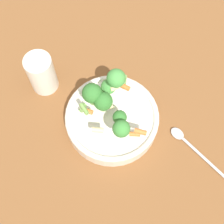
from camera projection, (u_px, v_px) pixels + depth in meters
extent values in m
plane|color=brown|center=(112.00, 122.00, 0.79)|extent=(3.00, 3.00, 0.00)
cylinder|color=silver|center=(112.00, 119.00, 0.77)|extent=(0.23, 0.23, 0.04)
torus|color=silver|center=(112.00, 116.00, 0.75)|extent=(0.23, 0.23, 0.01)
cylinder|color=#8CB766|center=(108.00, 91.00, 0.77)|extent=(0.01, 0.01, 0.01)
sphere|color=#479342|center=(108.00, 87.00, 0.75)|extent=(0.04, 0.04, 0.04)
cylinder|color=#8CB766|center=(92.00, 101.00, 0.73)|extent=(0.02, 0.02, 0.03)
sphere|color=#33722D|center=(91.00, 94.00, 0.70)|extent=(0.05, 0.05, 0.05)
cylinder|color=#8CB766|center=(116.00, 84.00, 0.73)|extent=(0.02, 0.02, 0.02)
sphere|color=#479342|center=(116.00, 78.00, 0.70)|extent=(0.04, 0.04, 0.04)
cylinder|color=#8CB766|center=(120.00, 121.00, 0.70)|extent=(0.01, 0.01, 0.01)
sphere|color=#33722D|center=(120.00, 117.00, 0.68)|extent=(0.03, 0.03, 0.03)
cylinder|color=#8CB766|center=(121.00, 133.00, 0.68)|extent=(0.01, 0.01, 0.02)
sphere|color=#3D8438|center=(121.00, 129.00, 0.66)|extent=(0.04, 0.04, 0.04)
cylinder|color=#8CB766|center=(103.00, 107.00, 0.73)|extent=(0.02, 0.02, 0.02)
sphere|color=#33722D|center=(103.00, 102.00, 0.71)|extent=(0.04, 0.04, 0.04)
cylinder|color=#729E4C|center=(83.00, 108.00, 0.74)|extent=(0.01, 0.02, 0.01)
cylinder|color=orange|center=(125.00, 87.00, 0.75)|extent=(0.03, 0.01, 0.01)
cylinder|color=beige|center=(99.00, 131.00, 0.69)|extent=(0.03, 0.02, 0.01)
cylinder|color=orange|center=(140.00, 132.00, 0.68)|extent=(0.03, 0.02, 0.01)
cylinder|color=orange|center=(135.00, 134.00, 0.71)|extent=(0.03, 0.02, 0.01)
cylinder|color=orange|center=(89.00, 111.00, 0.71)|extent=(0.02, 0.01, 0.01)
cylinder|color=beige|center=(107.00, 107.00, 0.72)|extent=(0.03, 0.03, 0.01)
cylinder|color=#729E4C|center=(94.00, 86.00, 0.76)|extent=(0.03, 0.01, 0.01)
cylinder|color=beige|center=(115.00, 88.00, 0.73)|extent=(0.02, 0.02, 0.01)
cylinder|color=#729E4C|center=(125.00, 80.00, 0.76)|extent=(0.02, 0.03, 0.01)
cylinder|color=#729E4C|center=(84.00, 109.00, 0.70)|extent=(0.03, 0.02, 0.01)
cylinder|color=silver|center=(41.00, 74.00, 0.78)|extent=(0.07, 0.07, 0.11)
torus|color=silver|center=(36.00, 62.00, 0.73)|extent=(0.07, 0.07, 0.01)
cylinder|color=silver|center=(205.00, 159.00, 0.74)|extent=(0.14, 0.04, 0.01)
ellipsoid|color=silver|center=(177.00, 133.00, 0.77)|extent=(0.04, 0.03, 0.01)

